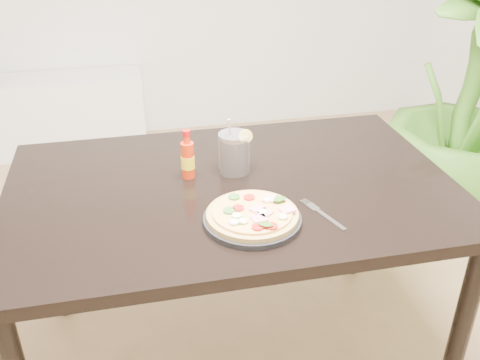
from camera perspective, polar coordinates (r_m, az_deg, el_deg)
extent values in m
cube|color=black|center=(1.69, -0.87, -1.06)|extent=(1.40, 0.90, 0.04)
cylinder|color=black|center=(1.85, 22.42, -14.93)|extent=(0.06, 0.06, 0.71)
cylinder|color=black|center=(2.22, -19.42, -6.26)|extent=(0.06, 0.06, 0.71)
cylinder|color=black|center=(2.38, 12.53, -2.66)|extent=(0.06, 0.06, 0.71)
cylinder|color=black|center=(1.49, 1.32, -4.23)|extent=(0.27, 0.27, 0.02)
cylinder|color=tan|center=(1.48, 1.32, -3.74)|extent=(0.26, 0.26, 0.01)
cylinder|color=#EBCB66|center=(1.48, 1.33, -3.40)|extent=(0.22, 0.22, 0.01)
cube|color=pink|center=(1.53, 3.08, -1.97)|extent=(0.05, 0.05, 0.01)
cube|color=pink|center=(1.48, 5.04, -3.19)|extent=(0.05, 0.04, 0.01)
cube|color=pink|center=(1.46, 2.64, -3.54)|extent=(0.05, 0.05, 0.01)
cube|color=pink|center=(1.48, 1.96, -3.14)|extent=(0.05, 0.05, 0.01)
cube|color=pink|center=(1.43, 2.09, -4.17)|extent=(0.05, 0.04, 0.01)
cylinder|color=red|center=(1.53, 0.97, -1.87)|extent=(0.03, 0.03, 0.01)
cylinder|color=red|center=(1.40, 1.89, -5.05)|extent=(0.03, 0.03, 0.01)
cylinder|color=red|center=(1.41, 3.42, -4.95)|extent=(0.03, 0.03, 0.01)
cylinder|color=red|center=(1.48, -0.18, -3.02)|extent=(0.03, 0.03, 0.01)
cylinder|color=#397527|center=(1.53, 4.04, -2.05)|extent=(0.03, 0.03, 0.01)
cylinder|color=#397527|center=(1.47, -1.16, -3.30)|extent=(0.03, 0.03, 0.01)
cylinder|color=#397527|center=(1.53, -0.64, -1.81)|extent=(0.03, 0.03, 0.01)
cylinder|color=#397527|center=(1.43, -0.01, -4.33)|extent=(0.03, 0.03, 0.01)
ellipsoid|color=white|center=(1.52, 2.94, -2.11)|extent=(0.03, 0.03, 0.01)
ellipsoid|color=white|center=(1.45, 4.60, -3.91)|extent=(0.03, 0.03, 0.01)
ellipsoid|color=white|center=(1.42, 0.35, -4.39)|extent=(0.03, 0.03, 0.01)
ellipsoid|color=white|center=(1.46, 2.45, -3.41)|extent=(0.03, 0.03, 0.01)
ellipsoid|color=white|center=(1.42, -0.65, -4.50)|extent=(0.03, 0.03, 0.01)
ellipsoid|color=white|center=(1.45, -0.37, -3.80)|extent=(0.03, 0.03, 0.01)
ellipsoid|color=#2A6417|center=(1.51, 4.27, -2.03)|extent=(0.04, 0.03, 0.00)
ellipsoid|color=#2A6417|center=(1.40, 2.76, -4.73)|extent=(0.05, 0.04, 0.00)
cylinder|color=red|center=(1.70, -5.59, 2.11)|extent=(0.05, 0.05, 0.12)
cylinder|color=yellow|center=(1.70, -5.58, 1.93)|extent=(0.04, 0.04, 0.04)
cylinder|color=red|center=(1.67, -5.70, 4.34)|extent=(0.02, 0.02, 0.03)
cylinder|color=red|center=(1.66, -5.74, 5.02)|extent=(0.02, 0.02, 0.02)
cylinder|color=black|center=(1.73, -0.62, 2.67)|extent=(0.09, 0.09, 0.12)
cylinder|color=silver|center=(1.73, -0.62, 2.92)|extent=(0.10, 0.10, 0.13)
cylinder|color=#F2E059|center=(1.69, 0.61, 4.69)|extent=(0.04, 0.01, 0.04)
cylinder|color=#B2B2B7|center=(1.72, -1.03, 4.19)|extent=(0.03, 0.06, 0.17)
cube|color=silver|center=(1.52, 9.64, -4.21)|extent=(0.05, 0.12, 0.00)
cube|color=silver|center=(1.57, 7.76, -2.88)|extent=(0.04, 0.05, 0.00)
cube|color=silver|center=(1.59, 6.77, -2.44)|extent=(0.01, 0.03, 0.00)
cube|color=silver|center=(1.59, 6.94, -2.38)|extent=(0.01, 0.03, 0.00)
cube|color=silver|center=(1.59, 7.11, -2.32)|extent=(0.01, 0.03, 0.00)
cube|color=silver|center=(1.60, 7.28, -2.26)|extent=(0.01, 0.03, 0.00)
imported|color=#3B711E|center=(2.81, 23.19, 7.50)|extent=(1.03, 1.03, 1.32)
cylinder|color=brown|center=(3.03, 21.22, -2.18)|extent=(0.28, 0.28, 0.22)
cube|color=white|center=(3.78, -20.95, 6.41)|extent=(1.40, 0.34, 0.50)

